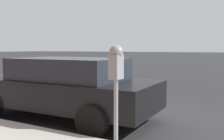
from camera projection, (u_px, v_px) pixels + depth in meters
The scene contains 3 objects.
ground_plane at pixel (157, 118), 6.25m from camera, with size 220.00×220.00×0.00m, color #2B2B2D.
parking_meter at pixel (116, 72), 3.58m from camera, with size 0.21×0.19×1.57m.
car_black at pixel (65, 86), 6.25m from camera, with size 2.14×4.57×1.44m.
Camera 1 is at (-5.88, -2.04, 1.67)m, focal length 42.00 mm.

